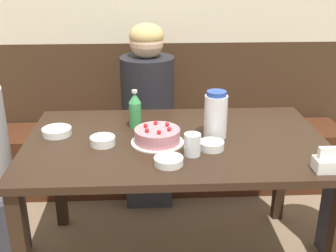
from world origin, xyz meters
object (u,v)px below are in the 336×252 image
(birthday_cake, at_px, (157,136))
(bowl_soup_white, at_px, (169,161))
(bowl_side_dish, at_px, (103,141))
(glass_water_tall, at_px, (192,145))
(soju_bottle, at_px, (135,110))
(bowl_sauce_shallow, at_px, (57,131))
(napkin_holder, at_px, (328,162))
(water_pitcher, at_px, (216,115))
(bench_seat, at_px, (168,158))
(bowl_rice_small, at_px, (212,145))
(person_teal_shirt, at_px, (148,118))

(birthday_cake, bearing_deg, bowl_soup_white, -79.78)
(bowl_side_dish, bearing_deg, birthday_cake, 2.38)
(bowl_soup_white, xyz_separation_m, glass_water_tall, (0.11, 0.09, 0.03))
(soju_bottle, distance_m, bowl_sauce_shallow, 0.40)
(soju_bottle, bearing_deg, napkin_holder, -33.13)
(soju_bottle, xyz_separation_m, bowl_side_dish, (-0.15, -0.21, -0.07))
(bowl_sauce_shallow, bearing_deg, bowl_soup_white, -33.23)
(bowl_side_dish, bearing_deg, glass_water_tall, -17.76)
(birthday_cake, distance_m, soju_bottle, 0.24)
(water_pitcher, relative_size, glass_water_tall, 2.32)
(glass_water_tall, bearing_deg, water_pitcher, 56.43)
(bowl_sauce_shallow, bearing_deg, bench_seat, 51.71)
(napkin_holder, xyz_separation_m, bowl_sauce_shallow, (-1.19, 0.44, -0.02))
(bench_seat, height_order, bowl_side_dish, bowl_side_dish)
(bowl_side_dish, distance_m, glass_water_tall, 0.43)
(bowl_soup_white, height_order, bowl_rice_small, bowl_rice_small)
(bench_seat, bearing_deg, bowl_sauce_shallow, -128.29)
(water_pitcher, height_order, bowl_side_dish, water_pitcher)
(napkin_holder, relative_size, bowl_side_dish, 0.93)
(birthday_cake, distance_m, bowl_sauce_shallow, 0.51)
(bowl_sauce_shallow, height_order, glass_water_tall, glass_water_tall)
(bowl_soup_white, bearing_deg, bowl_rice_small, 35.37)
(soju_bottle, relative_size, bowl_soup_white, 1.60)
(water_pitcher, distance_m, bowl_sauce_shallow, 0.79)
(water_pitcher, xyz_separation_m, soju_bottle, (-0.39, 0.14, -0.02))
(bowl_rice_small, distance_m, person_teal_shirt, 0.88)
(bench_seat, height_order, bowl_soup_white, bowl_soup_white)
(water_pitcher, xyz_separation_m, napkin_holder, (0.41, -0.38, -0.08))
(napkin_holder, height_order, glass_water_tall, napkin_holder)
(napkin_holder, distance_m, bowl_rice_small, 0.50)
(birthday_cake, xyz_separation_m, water_pitcher, (0.28, 0.06, 0.08))
(glass_water_tall, distance_m, person_teal_shirt, 0.92)
(birthday_cake, relative_size, soju_bottle, 1.25)
(soju_bottle, height_order, glass_water_tall, soju_bottle)
(napkin_holder, relative_size, bowl_rice_small, 0.96)
(soju_bottle, height_order, bowl_side_dish, soju_bottle)
(bench_seat, xyz_separation_m, soju_bottle, (-0.20, -0.66, 0.60))
(birthday_cake, height_order, glass_water_tall, glass_water_tall)
(bench_seat, bearing_deg, napkin_holder, -63.13)
(birthday_cake, bearing_deg, bowl_side_dish, -177.62)
(bowl_sauce_shallow, bearing_deg, glass_water_tall, -22.17)
(soju_bottle, relative_size, person_teal_shirt, 0.17)
(bowl_rice_small, relative_size, person_teal_shirt, 0.10)
(bowl_soup_white, xyz_separation_m, bowl_rice_small, (0.21, 0.15, 0.00))
(bowl_soup_white, xyz_separation_m, person_teal_shirt, (-0.08, 0.96, -0.16))
(birthday_cake, distance_m, person_teal_shirt, 0.76)
(bowl_side_dish, xyz_separation_m, glass_water_tall, (0.41, -0.13, 0.03))
(bowl_sauce_shallow, bearing_deg, bowl_rice_small, -15.52)
(bowl_rice_small, relative_size, glass_water_tall, 1.14)
(napkin_holder, xyz_separation_m, bowl_soup_white, (-0.65, 0.09, -0.02))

